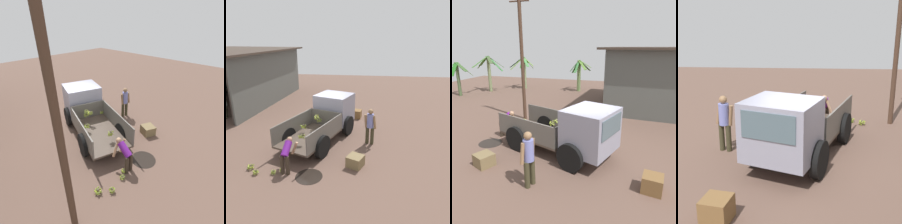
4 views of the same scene
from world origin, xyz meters
The scene contains 12 objects.
ground centered at (0.00, 0.00, 0.00)m, with size 36.00×36.00×0.00m, color brown.
mud_patch_0 centered at (-3.92, -0.34, 0.00)m, with size 0.97×0.97×0.01m, color black.
cargo_truck centered at (-0.17, -0.46, 1.03)m, with size 4.81×3.08×1.94m.
warehouse_shed centered at (5.53, 7.83, 2.80)m, with size 10.72×8.32×3.83m.
person_foreground_visitor centered at (-1.07, -2.47, 0.93)m, with size 0.37×0.58×1.68m.
person_worker_loading centered at (-3.66, 0.52, 0.72)m, with size 0.73×0.66×1.21m.
banana_bunch_on_ground_0 centered at (-3.78, 0.71, 0.08)m, with size 0.18×0.19×0.16m.
banana_bunch_on_ground_1 centered at (-4.05, 1.59, 0.10)m, with size 0.23×0.23×0.18m.
banana_bunch_on_ground_2 centered at (-3.95, 0.97, 0.09)m, with size 0.19×0.19×0.17m.
banana_bunch_on_ground_3 centered at (-3.76, 1.93, 0.11)m, with size 0.25×0.26×0.20m.
wooden_crate_0 centered at (-3.03, -1.93, 0.21)m, with size 0.56×0.56×0.43m, color brown.
wooden_crate_1 centered at (2.29, -1.70, 0.24)m, with size 0.54×0.54×0.49m, color brown.
Camera 2 is at (-10.30, -2.23, 4.68)m, focal length 35.00 mm.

